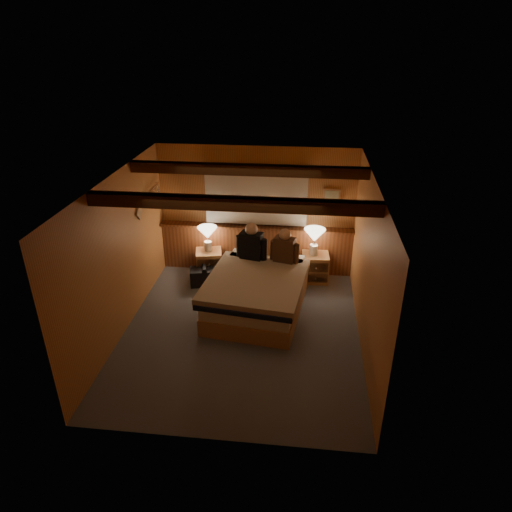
# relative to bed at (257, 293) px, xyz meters

# --- Properties ---
(floor) EXTENTS (4.20, 4.20, 0.00)m
(floor) POSITION_rel_bed_xyz_m (-0.17, -0.62, -0.34)
(floor) COLOR #515661
(floor) RESTS_ON ground
(ceiling) EXTENTS (4.20, 4.20, 0.00)m
(ceiling) POSITION_rel_bed_xyz_m (-0.17, -0.62, 2.06)
(ceiling) COLOR #D99351
(ceiling) RESTS_ON wall_back
(wall_back) EXTENTS (3.60, 0.00, 3.60)m
(wall_back) POSITION_rel_bed_xyz_m (-0.17, 1.48, 0.86)
(wall_back) COLOR #C58046
(wall_back) RESTS_ON floor
(wall_left) EXTENTS (0.00, 4.20, 4.20)m
(wall_left) POSITION_rel_bed_xyz_m (-1.97, -0.62, 0.86)
(wall_left) COLOR #C58046
(wall_left) RESTS_ON floor
(wall_right) EXTENTS (0.00, 4.20, 4.20)m
(wall_right) POSITION_rel_bed_xyz_m (1.63, -0.62, 0.86)
(wall_right) COLOR #C58046
(wall_right) RESTS_ON floor
(wall_front) EXTENTS (3.60, 0.00, 3.60)m
(wall_front) POSITION_rel_bed_xyz_m (-0.17, -2.72, 0.86)
(wall_front) COLOR #C58046
(wall_front) RESTS_ON floor
(wainscot) EXTENTS (3.60, 0.23, 0.94)m
(wainscot) POSITION_rel_bed_xyz_m (-0.17, 1.42, 0.14)
(wainscot) COLOR brown
(wainscot) RESTS_ON wall_back
(curtain_window) EXTENTS (2.18, 0.09, 1.11)m
(curtain_window) POSITION_rel_bed_xyz_m (-0.17, 1.41, 1.18)
(curtain_window) COLOR #442911
(curtain_window) RESTS_ON wall_back
(ceiling_beams) EXTENTS (3.60, 1.65, 0.16)m
(ceiling_beams) POSITION_rel_bed_xyz_m (-0.17, -0.47, 1.97)
(ceiling_beams) COLOR #442911
(ceiling_beams) RESTS_ON ceiling
(coat_rail) EXTENTS (0.05, 0.55, 0.24)m
(coat_rail) POSITION_rel_bed_xyz_m (-1.89, 0.96, 1.33)
(coat_rail) COLOR silver
(coat_rail) RESTS_ON wall_left
(framed_print) EXTENTS (0.30, 0.04, 0.25)m
(framed_print) POSITION_rel_bed_xyz_m (1.18, 1.46, 1.21)
(framed_print) COLOR tan
(framed_print) RESTS_ON wall_back
(bed) EXTENTS (1.72, 2.10, 0.66)m
(bed) POSITION_rel_bed_xyz_m (0.00, 0.00, 0.00)
(bed) COLOR tan
(bed) RESTS_ON floor
(nightstand_left) EXTENTS (0.55, 0.51, 0.51)m
(nightstand_left) POSITION_rel_bed_xyz_m (-1.02, 1.09, -0.08)
(nightstand_left) COLOR tan
(nightstand_left) RESTS_ON floor
(nightstand_right) EXTENTS (0.50, 0.46, 0.52)m
(nightstand_right) POSITION_rel_bed_xyz_m (0.95, 1.14, -0.08)
(nightstand_right) COLOR tan
(nightstand_right) RESTS_ON floor
(lamp_left) EXTENTS (0.36, 0.36, 0.47)m
(lamp_left) POSITION_rel_bed_xyz_m (-1.04, 1.13, 0.50)
(lamp_left) COLOR white
(lamp_left) RESTS_ON nightstand_left
(lamp_right) EXTENTS (0.38, 0.38, 0.50)m
(lamp_right) POSITION_rel_bed_xyz_m (0.91, 1.15, 0.53)
(lamp_right) COLOR white
(lamp_right) RESTS_ON nightstand_right
(person_left) EXTENTS (0.54, 0.30, 0.67)m
(person_left) POSITION_rel_bed_xyz_m (-0.17, 0.63, 0.58)
(person_left) COLOR black
(person_left) RESTS_ON bed
(person_right) EXTENTS (0.49, 0.28, 0.62)m
(person_right) POSITION_rel_bed_xyz_m (0.40, 0.58, 0.56)
(person_right) COLOR #472D1C
(person_right) RESTS_ON bed
(duffel_bag) EXTENTS (0.58, 0.42, 0.37)m
(duffel_bag) POSITION_rel_bed_xyz_m (-1.05, 0.77, -0.18)
(duffel_bag) COLOR black
(duffel_bag) RESTS_ON floor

